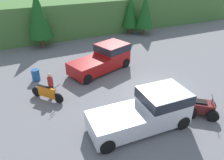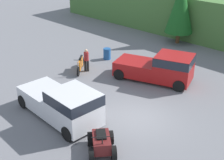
{
  "view_description": "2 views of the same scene",
  "coord_description": "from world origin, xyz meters",
  "px_view_note": "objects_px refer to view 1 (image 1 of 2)",
  "views": [
    {
      "loc": [
        -8.35,
        -10.44,
        7.89
      ],
      "look_at": [
        -2.95,
        1.03,
        0.95
      ],
      "focal_mm": 35.0,
      "sensor_mm": 36.0,
      "label": 1
    },
    {
      "loc": [
        9.03,
        -11.22,
        9.08
      ],
      "look_at": [
        -2.95,
        1.03,
        0.95
      ],
      "focal_mm": 50.0,
      "sensor_mm": 36.0,
      "label": 2
    }
  ],
  "objects_px": {
    "pickup_truck_red": "(104,57)",
    "rider_person": "(51,84)",
    "pickup_truck_second": "(148,110)",
    "quad_atv": "(201,108)",
    "steel_barrel": "(36,75)",
    "dirt_bike": "(47,93)"
  },
  "relations": [
    {
      "from": "pickup_truck_red",
      "to": "steel_barrel",
      "type": "bearing_deg",
      "value": 157.12
    },
    {
      "from": "dirt_bike",
      "to": "rider_person",
      "type": "distance_m",
      "value": 0.61
    },
    {
      "from": "rider_person",
      "to": "dirt_bike",
      "type": "bearing_deg",
      "value": -86.12
    },
    {
      "from": "pickup_truck_second",
      "to": "quad_atv",
      "type": "distance_m",
      "value": 3.43
    },
    {
      "from": "pickup_truck_red",
      "to": "rider_person",
      "type": "height_order",
      "value": "pickup_truck_red"
    },
    {
      "from": "quad_atv",
      "to": "steel_barrel",
      "type": "xyz_separation_m",
      "value": [
        -8.02,
        8.32,
        -0.03
      ]
    },
    {
      "from": "pickup_truck_red",
      "to": "pickup_truck_second",
      "type": "xyz_separation_m",
      "value": [
        -0.74,
        -7.46,
        0.0
      ]
    },
    {
      "from": "steel_barrel",
      "to": "quad_atv",
      "type": "bearing_deg",
      "value": -46.04
    },
    {
      "from": "quad_atv",
      "to": "rider_person",
      "type": "height_order",
      "value": "rider_person"
    },
    {
      "from": "pickup_truck_second",
      "to": "steel_barrel",
      "type": "bearing_deg",
      "value": 123.27
    },
    {
      "from": "quad_atv",
      "to": "rider_person",
      "type": "distance_m",
      "value": 9.31
    },
    {
      "from": "pickup_truck_red",
      "to": "rider_person",
      "type": "bearing_deg",
      "value": -173.16
    },
    {
      "from": "pickup_truck_red",
      "to": "dirt_bike",
      "type": "xyz_separation_m",
      "value": [
        -5.14,
        -2.63,
        -0.53
      ]
    },
    {
      "from": "pickup_truck_red",
      "to": "rider_person",
      "type": "relative_size",
      "value": 3.3
    },
    {
      "from": "steel_barrel",
      "to": "rider_person",
      "type": "bearing_deg",
      "value": -76.97
    },
    {
      "from": "dirt_bike",
      "to": "steel_barrel",
      "type": "xyz_separation_m",
      "value": [
        -0.28,
        2.98,
        -0.05
      ]
    },
    {
      "from": "rider_person",
      "to": "quad_atv",
      "type": "bearing_deg",
      "value": 16.48
    },
    {
      "from": "pickup_truck_red",
      "to": "dirt_bike",
      "type": "relative_size",
      "value": 2.83
    },
    {
      "from": "pickup_truck_red",
      "to": "quad_atv",
      "type": "relative_size",
      "value": 2.52
    },
    {
      "from": "pickup_truck_red",
      "to": "rider_person",
      "type": "xyz_separation_m",
      "value": [
        -4.8,
        -2.33,
        -0.12
      ]
    },
    {
      "from": "pickup_truck_second",
      "to": "rider_person",
      "type": "relative_size",
      "value": 3.23
    },
    {
      "from": "pickup_truck_red",
      "to": "steel_barrel",
      "type": "xyz_separation_m",
      "value": [
        -5.42,
        0.36,
        -0.59
      ]
    }
  ]
}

